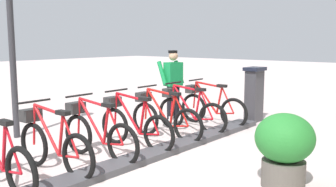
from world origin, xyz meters
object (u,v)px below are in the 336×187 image
at_px(bike_docked_0, 210,106).
at_px(bike_docked_3, 133,124).
at_px(bike_docked_4, 96,133).
at_px(lamp_post, 10,11).
at_px(worker_near_rack, 173,82).
at_px(bike_docked_1, 188,111).
at_px(bike_docked_5, 51,143).
at_px(payment_kiosk, 254,93).
at_px(bike_docked_2, 163,117).
at_px(planter_bush, 284,146).

distance_m(bike_docked_0, bike_docked_3, 2.45).
height_order(bike_docked_4, lamp_post, lamp_post).
distance_m(bike_docked_0, lamp_post, 4.55).
height_order(worker_near_rack, lamp_post, lamp_post).
distance_m(bike_docked_1, bike_docked_5, 3.26).
relative_size(bike_docked_3, lamp_post, 0.47).
relative_size(bike_docked_0, worker_near_rack, 1.04).
bearing_deg(bike_docked_0, bike_docked_5, 90.00).
height_order(bike_docked_5, worker_near_rack, worker_near_rack).
height_order(payment_kiosk, bike_docked_2, payment_kiosk).
bearing_deg(bike_docked_2, bike_docked_1, -90.00).
bearing_deg(bike_docked_4, bike_docked_5, 90.00).
height_order(bike_docked_0, bike_docked_1, same).
height_order(bike_docked_3, planter_bush, bike_docked_3).
height_order(payment_kiosk, bike_docked_5, payment_kiosk).
height_order(bike_docked_2, worker_near_rack, worker_near_rack).
bearing_deg(bike_docked_5, payment_kiosk, -96.45).
xyz_separation_m(bike_docked_1, planter_bush, (-2.78, 1.64, 0.11)).
distance_m(bike_docked_1, bike_docked_3, 1.63).
relative_size(payment_kiosk, bike_docked_3, 0.74).
bearing_deg(worker_near_rack, planter_bush, 147.86).
relative_size(worker_near_rack, lamp_post, 0.45).
bearing_deg(bike_docked_3, lamp_post, 22.36).
relative_size(bike_docked_1, bike_docked_3, 1.00).
xyz_separation_m(bike_docked_5, planter_bush, (-2.78, -1.62, 0.11)).
xyz_separation_m(worker_near_rack, lamp_post, (1.26, 3.33, 1.53)).
bearing_deg(bike_docked_0, bike_docked_3, 90.00).
height_order(bike_docked_1, bike_docked_2, same).
height_order(bike_docked_1, bike_docked_3, same).
bearing_deg(bike_docked_1, bike_docked_0, -90.00).
distance_m(bike_docked_0, bike_docked_5, 4.08).
bearing_deg(bike_docked_1, planter_bush, 149.46).
height_order(bike_docked_0, bike_docked_3, same).
bearing_deg(bike_docked_4, bike_docked_3, -90.00).
xyz_separation_m(bike_docked_4, lamp_post, (2.29, 0.12, 2.01)).
xyz_separation_m(bike_docked_0, bike_docked_4, (0.00, 3.26, 0.00)).
distance_m(bike_docked_3, lamp_post, 3.19).
distance_m(bike_docked_2, bike_docked_3, 0.82).
distance_m(bike_docked_2, bike_docked_5, 2.45).
xyz_separation_m(bike_docked_4, bike_docked_5, (0.00, 0.82, 0.00)).
xyz_separation_m(bike_docked_0, bike_docked_2, (0.00, 1.63, 0.00)).
relative_size(bike_docked_4, planter_bush, 1.77).
height_order(bike_docked_5, lamp_post, lamp_post).
bearing_deg(planter_bush, bike_docked_3, -0.16).
bearing_deg(bike_docked_2, planter_bush, 163.49).
relative_size(worker_near_rack, planter_bush, 1.71).
bearing_deg(bike_docked_0, payment_kiosk, -120.26).
distance_m(payment_kiosk, planter_bush, 4.08).
bearing_deg(worker_near_rack, bike_docked_4, 107.83).
bearing_deg(lamp_post, payment_kiosk, -123.20).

